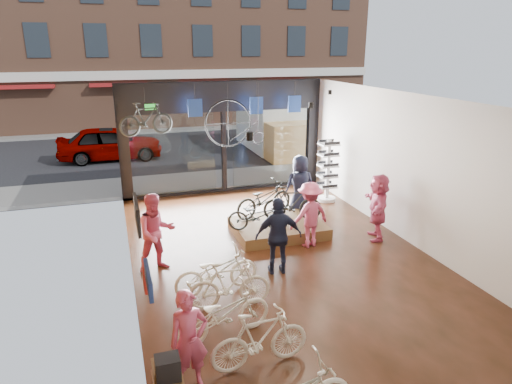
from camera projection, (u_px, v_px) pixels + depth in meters
name	position (u px, v px, depth m)	size (l,w,h in m)	color
ground_plane	(286.00, 264.00, 10.79)	(7.00, 12.00, 0.04)	black
ceiling	(290.00, 99.00, 9.62)	(7.00, 12.00, 0.04)	black
wall_left	(125.00, 202.00, 9.19)	(0.04, 12.00, 3.80)	#B26833
wall_right	(421.00, 173.00, 11.23)	(0.04, 12.00, 3.80)	beige
wall_back	(500.00, 347.00, 4.75)	(7.00, 0.04, 3.80)	beige
storefront	(224.00, 138.00, 15.65)	(7.00, 0.26, 3.80)	black
exit_sign	(150.00, 107.00, 14.50)	(0.35, 0.06, 0.18)	#198C26
street_road	(184.00, 142.00, 24.40)	(30.00, 18.00, 0.02)	black
sidewalk_near	(217.00, 180.00, 17.30)	(30.00, 2.40, 0.12)	slate
sidewalk_far	(174.00, 129.00, 28.01)	(30.00, 2.00, 0.12)	slate
opposite_building	(162.00, 10.00, 28.16)	(26.00, 5.00, 14.00)	brown
street_car	(110.00, 143.00, 20.35)	(1.81, 4.49, 1.53)	gray
box_truck	(276.00, 127.00, 21.48)	(2.11, 6.32, 2.49)	silver
floor_bike_1	(260.00, 339.00, 7.18)	(0.46, 1.63, 0.98)	beige
floor_bike_2	(223.00, 314.00, 7.90)	(0.62, 1.79, 0.94)	beige
floor_bike_3	(229.00, 285.00, 8.82)	(0.46, 1.62, 0.97)	beige
floor_bike_4	(216.00, 271.00, 9.38)	(0.63, 1.80, 0.95)	beige
display_platform	(278.00, 228.00, 12.47)	(2.40, 1.80, 0.30)	#57341D
display_bike_left	(258.00, 216.00, 11.77)	(0.54, 1.56, 0.82)	black
display_bike_mid	(293.00, 203.00, 12.49)	(0.45, 1.61, 0.97)	black
display_bike_right	(264.00, 199.00, 12.82)	(0.65, 1.86, 0.98)	black
customer_0	(189.00, 340.00, 6.64)	(0.58, 0.38, 1.60)	#CC4C72
customer_1	(156.00, 233.00, 10.21)	(0.88, 0.69, 1.82)	#CC4C72
customer_2	(279.00, 236.00, 10.08)	(1.04, 0.43, 1.77)	#161C33
customer_3	(310.00, 215.00, 11.47)	(1.10, 0.63, 1.70)	#CC4C72
customer_4	(300.00, 186.00, 13.54)	(0.91, 0.59, 1.86)	#161C33
customer_5	(378.00, 207.00, 11.92)	(1.65, 0.52, 1.77)	#CC4C72
sunglasses_rack	(328.00, 171.00, 14.85)	(0.60, 0.49, 2.04)	white
wall_merch	(151.00, 321.00, 6.24)	(0.40, 2.40, 2.60)	navy
penny_farthing	(238.00, 125.00, 14.59)	(1.90, 0.06, 1.52)	black
hung_bike	(146.00, 119.00, 12.93)	(0.45, 1.58, 0.95)	black
jersey_left	(195.00, 108.00, 14.26)	(0.45, 0.03, 0.55)	#1E3F99
jersey_mid	(256.00, 105.00, 14.85)	(0.45, 0.03, 0.55)	#1E3F99
jersey_right	(295.00, 104.00, 15.23)	(0.45, 0.03, 0.55)	#1E3F99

